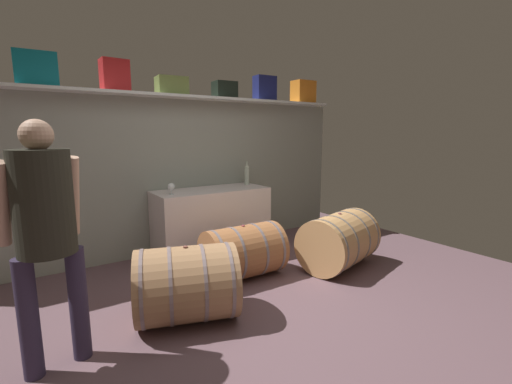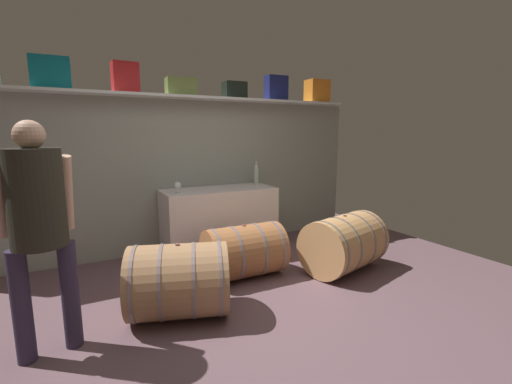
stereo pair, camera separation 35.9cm
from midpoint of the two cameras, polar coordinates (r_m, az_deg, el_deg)
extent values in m
cube|color=#644A51|center=(3.54, -0.95, -16.73)|extent=(6.49, 7.56, 0.02)
cube|color=gray|center=(4.73, -10.00, 2.59)|extent=(5.29, 0.10, 1.99)
cube|color=silver|center=(4.57, -9.78, 15.09)|extent=(4.86, 0.40, 0.03)
cube|color=#0F7687|center=(4.36, -28.56, 16.75)|extent=(0.38, 0.31, 0.33)
cube|color=red|center=(4.43, -18.47, 17.38)|extent=(0.30, 0.23, 0.34)
cube|color=olive|center=(4.58, -9.99, 16.63)|extent=(0.38, 0.29, 0.22)
cube|color=black|center=(4.86, -1.38, 16.36)|extent=(0.31, 0.25, 0.22)
cube|color=navy|center=(5.19, 5.39, 16.60)|extent=(0.31, 0.21, 0.34)
cube|color=orange|center=(5.62, 11.87, 15.86)|extent=(0.34, 0.26, 0.34)
cube|color=white|center=(4.62, -3.85, -4.65)|extent=(1.46, 0.62, 0.85)
cylinder|color=beige|center=(4.90, 2.16, 2.57)|extent=(0.07, 0.07, 0.23)
sphere|color=beige|center=(4.89, 2.17, 4.02)|extent=(0.06, 0.06, 0.06)
cylinder|color=beige|center=(4.88, 2.17, 4.60)|extent=(0.03, 0.03, 0.08)
cylinder|color=white|center=(4.26, -10.37, -0.16)|extent=(0.06, 0.06, 0.00)
cylinder|color=white|center=(4.25, -10.39, 0.26)|extent=(0.01, 0.01, 0.06)
sphere|color=white|center=(4.24, -10.41, 1.08)|extent=(0.09, 0.09, 0.09)
sphere|color=maroon|center=(4.25, -10.41, 0.90)|extent=(0.05, 0.05, 0.05)
cylinder|color=tan|center=(4.16, 16.65, -8.11)|extent=(1.03, 0.84, 0.64)
cylinder|color=slate|center=(3.86, 13.68, -9.40)|extent=(0.19, 0.63, 0.65)
cylinder|color=slate|center=(4.04, 15.57, -8.58)|extent=(0.19, 0.63, 0.65)
cylinder|color=slate|center=(4.28, 17.66, -7.66)|extent=(0.19, 0.63, 0.65)
cylinder|color=slate|center=(4.48, 19.19, -6.98)|extent=(0.19, 0.63, 0.65)
cylinder|color=#864951|center=(4.08, 16.87, -3.77)|extent=(0.04, 0.04, 0.01)
cylinder|color=#9F744E|center=(3.08, -9.25, -14.24)|extent=(0.98, 0.86, 0.63)
cylinder|color=slate|center=(3.11, -15.83, -14.31)|extent=(0.23, 0.62, 0.64)
cylinder|color=slate|center=(3.09, -11.77, -14.29)|extent=(0.23, 0.62, 0.64)
cylinder|color=slate|center=(3.09, -6.74, -14.16)|extent=(0.23, 0.62, 0.64)
cylinder|color=slate|center=(3.10, -2.67, -13.99)|extent=(0.23, 0.62, 0.64)
cylinder|color=brown|center=(2.97, -9.42, -8.56)|extent=(0.04, 0.04, 0.01)
cylinder|color=#A4673C|center=(3.84, 0.72, -9.73)|extent=(0.85, 0.58, 0.57)
cylinder|color=slate|center=(3.70, -4.23, -10.54)|extent=(0.04, 0.58, 0.58)
cylinder|color=slate|center=(3.78, -1.12, -10.04)|extent=(0.04, 0.58, 0.58)
cylinder|color=slate|center=(3.90, 2.50, -9.43)|extent=(0.04, 0.58, 0.58)
cylinder|color=slate|center=(4.01, 5.26, -8.93)|extent=(0.04, 0.58, 0.58)
cylinder|color=#98414B|center=(3.75, 0.73, -5.55)|extent=(0.04, 0.04, 0.01)
cylinder|color=#30273E|center=(2.88, -25.01, -15.13)|extent=(0.12, 0.12, 0.80)
cylinder|color=#30273E|center=(2.84, -31.07, -15.99)|extent=(0.12, 0.12, 0.80)
cylinder|color=#27261D|center=(2.64, -29.26, -0.94)|extent=(0.35, 0.35, 0.66)
sphere|color=tan|center=(2.61, -30.02, 8.14)|extent=(0.19, 0.19, 0.19)
cylinder|color=tan|center=(2.77, -25.53, -0.21)|extent=(0.12, 0.22, 0.56)
camera|label=1|loc=(0.18, -87.14, 0.48)|focal=24.35mm
camera|label=2|loc=(0.18, 92.86, -0.48)|focal=24.35mm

